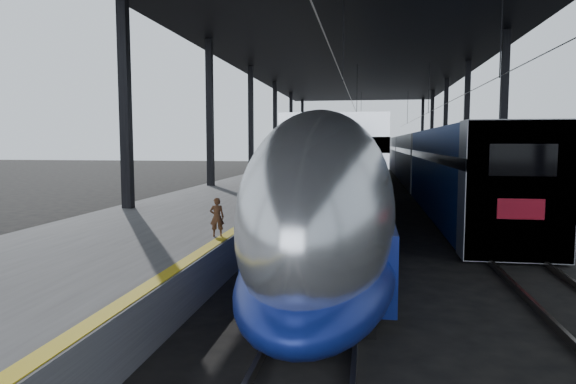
# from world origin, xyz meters

# --- Properties ---
(ground) EXTENTS (160.00, 160.00, 0.00)m
(ground) POSITION_xyz_m (0.00, 0.00, 0.00)
(ground) COLOR black
(ground) RESTS_ON ground
(platform) EXTENTS (6.00, 80.00, 1.00)m
(platform) POSITION_xyz_m (-3.50, 20.00, 0.50)
(platform) COLOR #4C4C4F
(platform) RESTS_ON ground
(yellow_strip) EXTENTS (0.30, 80.00, 0.01)m
(yellow_strip) POSITION_xyz_m (-0.70, 20.00, 1.00)
(yellow_strip) COLOR gold
(yellow_strip) RESTS_ON platform
(rails) EXTENTS (6.52, 80.00, 0.16)m
(rails) POSITION_xyz_m (4.50, 20.00, 0.08)
(rails) COLOR slate
(rails) RESTS_ON ground
(canopy) EXTENTS (18.00, 75.00, 9.47)m
(canopy) POSITION_xyz_m (1.90, 20.00, 9.12)
(canopy) COLOR black
(canopy) RESTS_ON ground
(tgv_train) EXTENTS (2.89, 65.20, 4.15)m
(tgv_train) POSITION_xyz_m (2.00, 24.91, 1.94)
(tgv_train) COLOR silver
(tgv_train) RESTS_ON ground
(second_train) EXTENTS (2.92, 56.05, 4.02)m
(second_train) POSITION_xyz_m (7.00, 29.42, 2.04)
(second_train) COLOR navy
(second_train) RESTS_ON ground
(child) EXTENTS (0.41, 0.32, 1.00)m
(child) POSITION_xyz_m (-0.90, -0.06, 1.50)
(child) COLOR #4C2D19
(child) RESTS_ON platform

